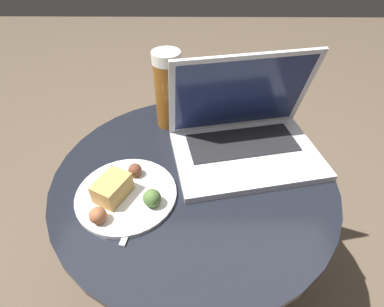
% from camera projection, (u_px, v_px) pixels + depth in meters
% --- Properties ---
extents(ground_plane, '(6.00, 6.00, 0.00)m').
position_uv_depth(ground_plane, '(194.00, 281.00, 1.09)').
color(ground_plane, brown).
extents(table, '(0.67, 0.67, 0.55)m').
position_uv_depth(table, '(195.00, 216.00, 0.83)').
color(table, '#9E9EA3').
rests_on(table, ground_plane).
extents(laptop, '(0.40, 0.31, 0.25)m').
position_uv_depth(laptop, '(246.00, 134.00, 0.75)').
color(laptop, silver).
rests_on(laptop, table).
extents(beer_glass, '(0.07, 0.07, 0.22)m').
position_uv_depth(beer_glass, '(170.00, 90.00, 0.81)').
color(beer_glass, brown).
rests_on(beer_glass, table).
extents(snack_plate, '(0.22, 0.22, 0.06)m').
position_uv_depth(snack_plate, '(126.00, 193.00, 0.66)').
color(snack_plate, white).
rests_on(snack_plate, table).
extents(fork, '(0.05, 0.19, 0.00)m').
position_uv_depth(fork, '(142.00, 202.00, 0.65)').
color(fork, '#B2B2B7').
rests_on(fork, table).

